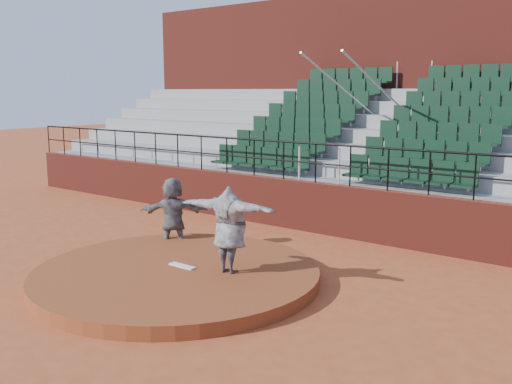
% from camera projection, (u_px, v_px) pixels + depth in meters
% --- Properties ---
extents(ground, '(90.00, 90.00, 0.00)m').
position_uv_depth(ground, '(177.00, 281.00, 11.03)').
color(ground, '#AC4D26').
rests_on(ground, ground).
extents(pitchers_mound, '(5.50, 5.50, 0.25)m').
position_uv_depth(pitchers_mound, '(177.00, 275.00, 11.01)').
color(pitchers_mound, brown).
rests_on(pitchers_mound, ground).
extents(pitching_rubber, '(0.60, 0.15, 0.03)m').
position_uv_depth(pitching_rubber, '(182.00, 266.00, 11.10)').
color(pitching_rubber, white).
rests_on(pitching_rubber, pitchers_mound).
extents(boundary_wall, '(24.00, 0.30, 1.30)m').
position_uv_depth(boundary_wall, '(315.00, 207.00, 14.81)').
color(boundary_wall, maroon).
rests_on(boundary_wall, ground).
extents(wall_railing, '(24.04, 0.05, 1.03)m').
position_uv_depth(wall_railing, '(316.00, 154.00, 14.57)').
color(wall_railing, black).
rests_on(wall_railing, boundary_wall).
extents(seating_deck, '(24.00, 5.97, 4.63)m').
position_uv_depth(seating_deck, '(378.00, 163.00, 17.51)').
color(seating_deck, gray).
rests_on(seating_deck, ground).
extents(press_box_facade, '(24.00, 3.00, 7.10)m').
position_uv_depth(press_box_facade, '(430.00, 93.00, 20.22)').
color(press_box_facade, maroon).
rests_on(press_box_facade, ground).
extents(pitcher, '(2.08, 0.86, 1.64)m').
position_uv_depth(pitcher, '(230.00, 230.00, 10.65)').
color(pitcher, black).
rests_on(pitcher, pitchers_mound).
extents(fielder, '(1.52, 1.38, 1.68)m').
position_uv_depth(fielder, '(173.00, 213.00, 13.16)').
color(fielder, black).
rests_on(fielder, ground).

